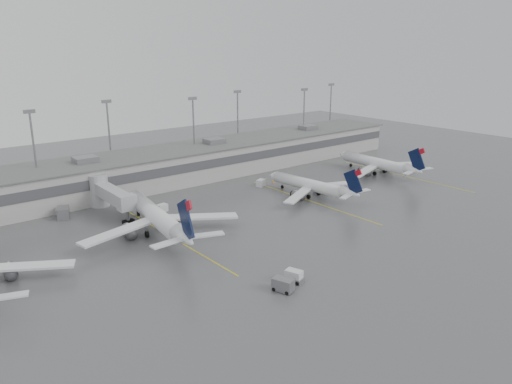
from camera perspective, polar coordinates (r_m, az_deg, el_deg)
ground at (r=85.06m, az=9.18°, el=-7.13°), size 260.00×260.00×0.00m
terminal at (r=127.60m, az=-10.34°, el=2.92°), size 152.00×17.00×9.45m
light_masts at (r=131.02m, az=-11.74°, el=6.71°), size 142.40×8.00×20.60m
jet_bridge_right at (r=108.58m, az=-16.67°, el=-0.14°), size 4.00×17.20×7.00m
stand_markings at (r=101.37m, az=-0.89°, el=-2.91°), size 105.25×40.00×0.01m
jet_mid_left at (r=93.38m, az=-11.23°, el=-2.79°), size 29.84×33.66×10.93m
jet_mid_right at (r=114.77m, az=6.46°, el=0.77°), size 23.94×26.96×8.73m
jet_far_right at (r=137.93m, az=13.85°, el=3.20°), size 25.87×29.03×9.39m
baggage_tug at (r=75.23m, az=4.34°, el=-9.68°), size 2.57×3.23×1.82m
baggage_cart at (r=72.37m, az=3.12°, el=-10.53°), size 2.57×3.37×1.92m
gse_uld_b at (r=106.40m, az=-10.70°, el=-1.80°), size 2.43×1.84×1.56m
gse_uld_c at (r=123.01m, az=0.56°, el=1.06°), size 2.72×2.29×1.64m
gse_loader at (r=107.88m, az=-21.16°, el=-2.23°), size 3.36×4.13×2.23m
cone_b at (r=101.98m, az=-9.85°, el=-2.83°), size 0.47×0.47×0.74m
cone_c at (r=126.35m, az=1.98°, el=1.26°), size 0.46×0.46×0.73m
cone_d at (r=146.12m, az=14.67°, el=2.86°), size 0.45×0.45×0.72m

